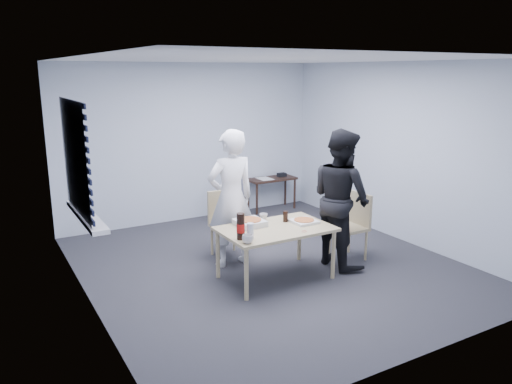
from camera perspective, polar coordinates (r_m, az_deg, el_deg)
room at (r=5.77m, az=-19.61°, el=2.67°), size 5.00×5.00×5.00m
dining_table at (r=5.99m, az=2.26°, el=-4.65°), size 1.32×0.84×0.64m
chair_far at (r=6.79m, az=-3.51°, el=-3.05°), size 0.42×0.42×0.89m
chair_right at (r=6.79m, az=11.09°, el=-3.28°), size 0.42×0.42×0.89m
person_white at (r=6.35m, az=-2.88°, el=-0.75°), size 0.65×0.42×1.77m
person_black at (r=6.45m, az=9.66°, el=-0.68°), size 0.47×0.86×1.77m
side_table at (r=9.01m, az=1.81°, el=1.13°), size 0.88×0.39×0.59m
stool at (r=8.15m, az=-2.57°, el=-1.33°), size 0.34×0.34×0.47m
backpack at (r=8.06m, az=-2.56°, el=0.87°), size 0.31×0.23×0.44m
pizza_box_a at (r=6.03m, az=-0.71°, el=-3.50°), size 0.33×0.33×0.08m
pizza_box_b at (r=6.18m, az=5.51°, el=-3.33°), size 0.29×0.29×0.04m
mug_a at (r=5.42m, az=-0.96°, el=-5.40°), size 0.17×0.17×0.10m
mug_b at (r=6.22m, az=0.86°, el=-2.91°), size 0.10×0.10×0.09m
cola_glass at (r=6.19m, az=3.38°, el=-2.80°), size 0.07×0.07×0.13m
soda_bottle at (r=5.53m, az=-1.76°, el=-4.00°), size 0.09×0.09×0.30m
plastic_cups at (r=5.54m, az=-0.66°, el=-4.51°), size 0.08×0.08×0.18m
rubber_band at (r=5.85m, az=5.53°, el=-4.50°), size 0.07×0.07×0.00m
papers at (r=8.92m, az=1.00°, el=1.54°), size 0.29×0.35×0.01m
black_box at (r=9.11m, az=2.96°, el=1.98°), size 0.16×0.13×0.07m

